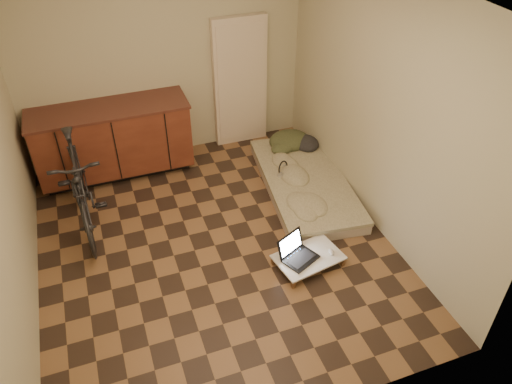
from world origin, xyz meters
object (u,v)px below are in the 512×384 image
object	(u,v)px
bicycle	(79,181)
futon	(305,183)
lap_desk	(308,257)
laptop	(297,253)

from	to	relation	value
bicycle	futon	world-z (taller)	bicycle
lap_desk	laptop	distance (m)	0.13
bicycle	laptop	distance (m)	2.38
lap_desk	laptop	size ratio (longest dim) A/B	1.70
bicycle	futon	size ratio (longest dim) A/B	0.86
lap_desk	laptop	world-z (taller)	laptop
laptop	bicycle	bearing A→B (deg)	118.22
futon	lap_desk	world-z (taller)	futon
bicycle	lap_desk	xyz separation A→B (m)	(2.00, -1.44, -0.47)
bicycle	laptop	bearing A→B (deg)	-37.61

